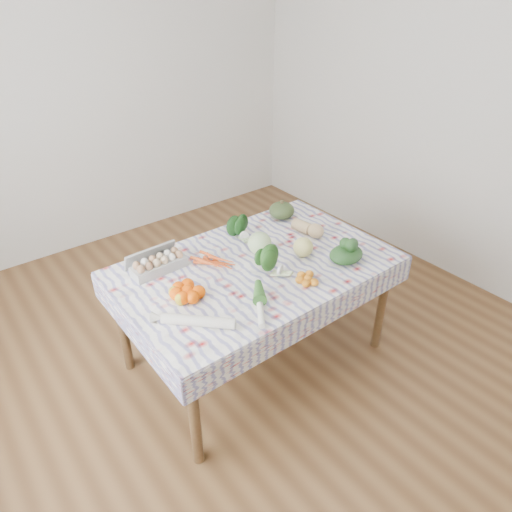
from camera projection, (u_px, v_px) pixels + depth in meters
ground at (256, 355)px, 3.19m from camera, size 4.50×4.50×0.00m
wall_back at (97, 91)px, 3.95m from camera, size 4.00×0.04×2.80m
dining_table at (256, 275)px, 2.83m from camera, size 1.60×1.00×0.75m
tablecloth at (256, 265)px, 2.79m from camera, size 1.66×1.06×0.01m
egg_carton at (159, 265)px, 2.70m from camera, size 0.33×0.14×0.09m
carrot_bunch at (214, 261)px, 2.77m from camera, size 0.24×0.22×0.04m
kale_bunch at (242, 228)px, 3.02m from camera, size 0.19×0.18×0.14m
kabocha_squash at (282, 210)px, 3.27m from camera, size 0.22×0.22×0.12m
cabbage at (260, 243)px, 2.85m from camera, size 0.16×0.16×0.15m
butternut_squash at (308, 227)px, 3.07m from camera, size 0.14×0.24×0.11m
orange_cluster at (188, 291)px, 2.48m from camera, size 0.27×0.27×0.08m
broccoli at (272, 265)px, 2.67m from camera, size 0.21×0.21×0.11m
mandarin_cluster at (308, 278)px, 2.61m from camera, size 0.22×0.22×0.05m
grapefruit at (303, 247)px, 2.83m from camera, size 0.15×0.15×0.12m
spinach_bag at (346, 254)px, 2.78m from camera, size 0.27×0.24×0.10m
daikon at (198, 321)px, 2.29m from camera, size 0.32×0.32×0.06m
leek at (260, 305)px, 2.41m from camera, size 0.23×0.30×0.04m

